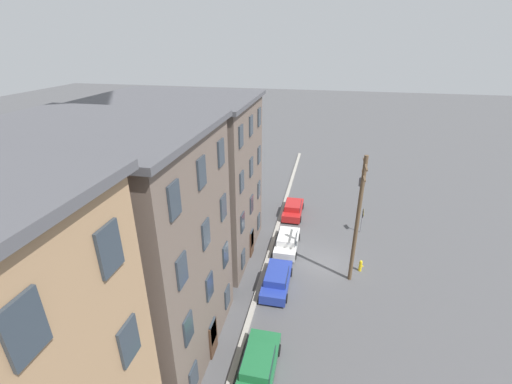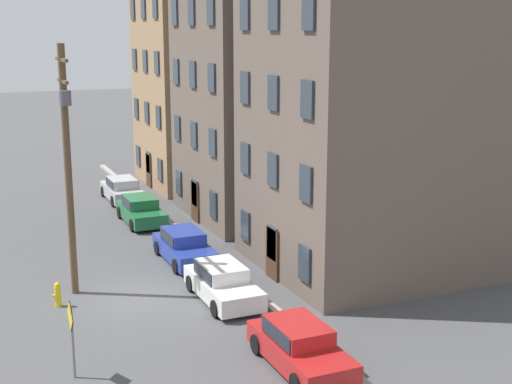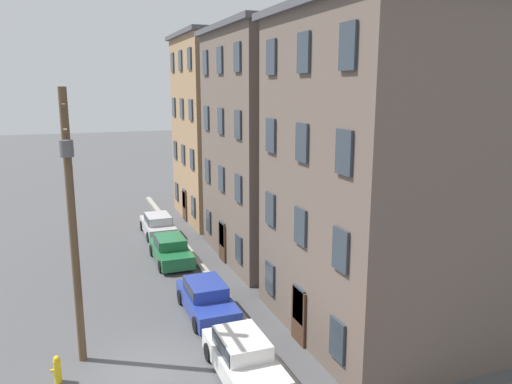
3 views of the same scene
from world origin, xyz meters
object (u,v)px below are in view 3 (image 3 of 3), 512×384
object	(u,v)px
car_green	(171,249)
car_blue	(206,297)
utility_pole	(72,215)
fire_hydrant	(57,369)
car_white	(243,356)
car_silver	(158,224)

from	to	relation	value
car_green	car_blue	size ratio (longest dim) A/B	1.00
car_blue	utility_pole	xyz separation A→B (m)	(2.14, -5.27, 4.75)
car_green	utility_pole	distance (m)	11.71
car_green	fire_hydrant	world-z (taller)	car_green
car_white	car_blue	bearing A→B (deg)	178.81
car_green	car_blue	bearing A→B (deg)	1.05
car_green	car_blue	world-z (taller)	same
car_silver	fire_hydrant	size ratio (longest dim) A/B	4.58
car_blue	car_silver	bearing A→B (deg)	179.49
car_green	car_white	size ratio (longest dim) A/B	1.00
utility_pole	fire_hydrant	size ratio (longest dim) A/B	10.22
car_blue	car_white	world-z (taller)	same
utility_pole	car_green	bearing A→B (deg)	151.33
car_green	car_blue	xyz separation A→B (m)	(7.24, 0.13, 0.00)
car_silver	car_white	size ratio (longest dim) A/B	1.00
car_blue	fire_hydrant	world-z (taller)	car_blue
car_silver	car_white	xyz separation A→B (m)	(17.95, -0.22, 0.00)
car_blue	car_green	bearing A→B (deg)	-178.95
car_white	utility_pole	xyz separation A→B (m)	(-3.02, -5.16, 4.75)
fire_hydrant	car_green	bearing A→B (deg)	150.46
car_green	fire_hydrant	bearing A→B (deg)	-29.54
car_white	fire_hydrant	size ratio (longest dim) A/B	4.58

